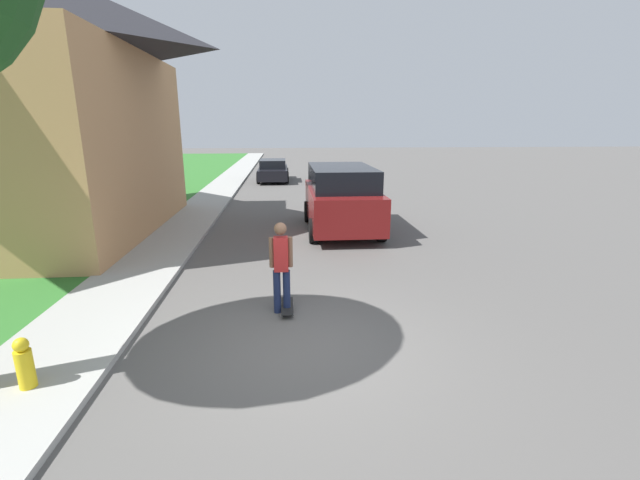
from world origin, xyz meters
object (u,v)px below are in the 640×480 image
(suv_parked, at_px, (341,197))
(skateboarder, at_px, (281,264))
(car_down_street, at_px, (273,171))
(fire_hydrant, at_px, (24,363))
(skateboard, at_px, (287,306))

(suv_parked, bearing_deg, skateboarder, -106.92)
(suv_parked, xyz_separation_m, car_down_street, (-2.47, 12.87, -0.44))
(suv_parked, xyz_separation_m, skateboarder, (-1.86, -6.11, -0.15))
(suv_parked, height_order, fire_hydrant, suv_parked)
(skateboard, bearing_deg, fire_hydrant, -145.43)
(car_down_street, relative_size, skateboarder, 2.59)
(skateboard, height_order, fire_hydrant, fire_hydrant)
(suv_parked, distance_m, fire_hydrant, 9.70)
(skateboarder, height_order, fire_hydrant, skateboarder)
(car_down_street, height_order, skateboard, car_down_street)
(car_down_street, distance_m, skateboarder, 18.99)
(skateboard, bearing_deg, suv_parked, 73.72)
(suv_parked, relative_size, fire_hydrant, 6.80)
(fire_hydrant, bearing_deg, skateboard, 34.57)
(skateboarder, xyz_separation_m, fire_hydrant, (-3.15, -2.18, -0.49))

